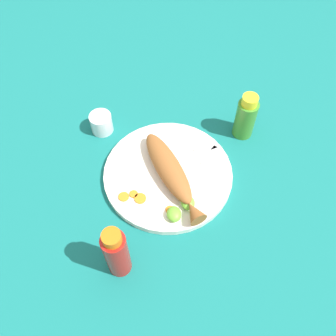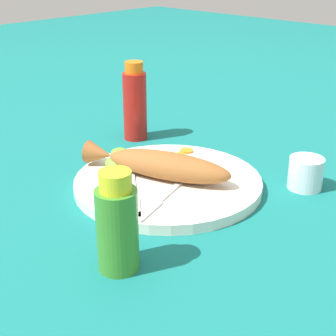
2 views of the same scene
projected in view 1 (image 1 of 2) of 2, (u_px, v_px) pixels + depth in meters
name	position (u px, v px, depth m)	size (l,w,h in m)	color
ground_plane	(168.00, 176.00, 0.98)	(4.00, 4.00, 0.00)	#146B66
main_plate	(168.00, 174.00, 0.97)	(0.33, 0.33, 0.02)	white
fried_fish	(171.00, 172.00, 0.93)	(0.28, 0.14, 0.05)	#935628
fork_near	(192.00, 154.00, 0.99)	(0.06, 0.18, 0.00)	silver
fork_far	(201.00, 167.00, 0.97)	(0.15, 0.13, 0.00)	silver
carrot_slice_near	(134.00, 194.00, 0.92)	(0.02, 0.02, 0.00)	orange
carrot_slice_mid	(124.00, 197.00, 0.92)	(0.03, 0.03, 0.00)	orange
carrot_slice_far	(140.00, 198.00, 0.92)	(0.03, 0.03, 0.00)	orange
carrot_slice_extra	(170.00, 210.00, 0.90)	(0.02, 0.02, 0.00)	orange
lime_wedge_main	(173.00, 214.00, 0.88)	(0.04, 0.03, 0.02)	#6BB233
lime_wedge_side	(188.00, 203.00, 0.90)	(0.04, 0.03, 0.02)	#6BB233
hot_sauce_bottle_red	(116.00, 253.00, 0.78)	(0.05, 0.05, 0.17)	#B21914
hot_sauce_bottle_green	(246.00, 117.00, 1.00)	(0.06, 0.06, 0.14)	#3D8428
salt_cup	(102.00, 124.00, 1.04)	(0.06, 0.06, 0.06)	silver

